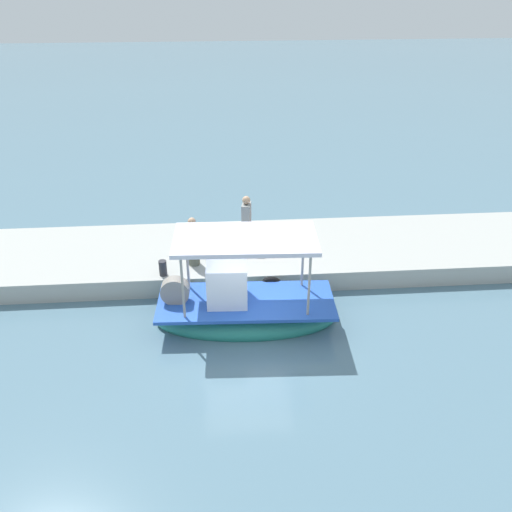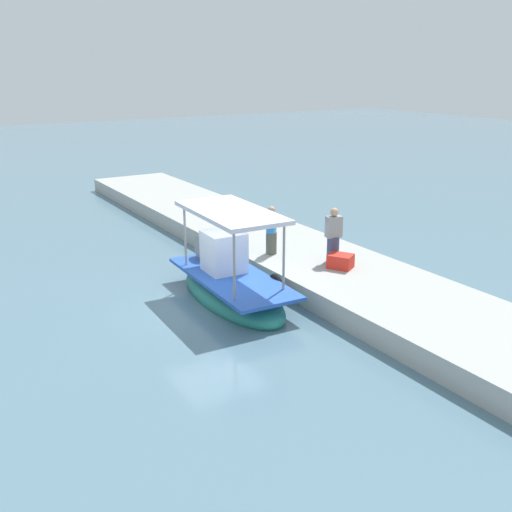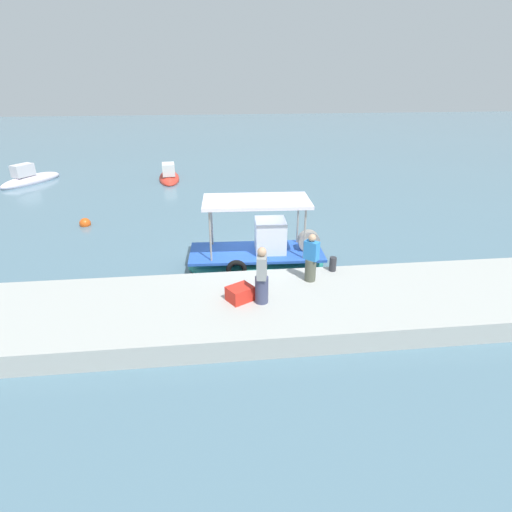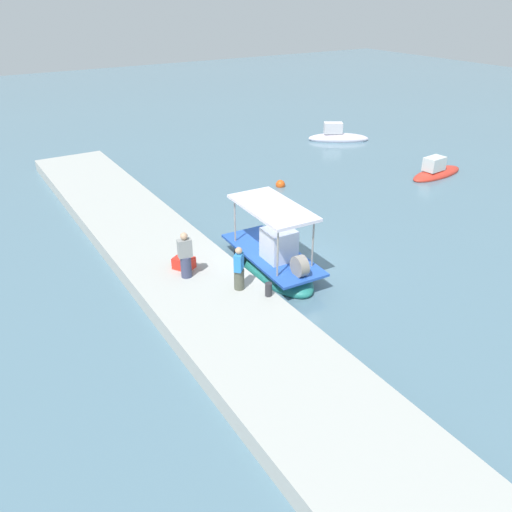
{
  "view_description": "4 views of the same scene",
  "coord_description": "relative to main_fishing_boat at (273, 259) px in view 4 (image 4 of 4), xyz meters",
  "views": [
    {
      "loc": [
        0.71,
        12.16,
        9.21
      ],
      "look_at": [
        -0.44,
        -2.52,
        1.08
      ],
      "focal_mm": 38.15,
      "sensor_mm": 36.0,
      "label": 1
    },
    {
      "loc": [
        -14.4,
        7.43,
        6.65
      ],
      "look_at": [
        0.65,
        -1.83,
        0.97
      ],
      "focal_mm": 41.84,
      "sensor_mm": 36.0,
      "label": 2
    },
    {
      "loc": [
        -1.6,
        -14.72,
        6.93
      ],
      "look_at": [
        -0.18,
        -1.98,
        1.16
      ],
      "focal_mm": 29.06,
      "sensor_mm": 36.0,
      "label": 3
    },
    {
      "loc": [
        14.81,
        -10.54,
        10.01
      ],
      "look_at": [
        0.44,
        -1.6,
        1.08
      ],
      "focal_mm": 35.9,
      "sensor_mm": 36.0,
      "label": 4
    }
  ],
  "objects": [
    {
      "name": "marker_buoy",
      "position": [
        -7.84,
        5.73,
        -0.39
      ],
      "size": [
        0.53,
        0.53,
        0.53
      ],
      "color": "#ED5417",
      "rests_on": "ground_plane"
    },
    {
      "name": "mooring_bollard",
      "position": [
        2.35,
        -1.73,
        0.39
      ],
      "size": [
        0.24,
        0.24,
        0.49
      ],
      "primitive_type": "cylinder",
      "color": "#2D2D33",
      "rests_on": "dock_quay"
    },
    {
      "name": "fisherman_by_crate",
      "position": [
        1.41,
        -2.34,
        0.88
      ],
      "size": [
        0.51,
        0.51,
        1.61
      ],
      "color": "#515547",
      "rests_on": "dock_quay"
    },
    {
      "name": "cargo_crate",
      "position": [
        -0.95,
        -3.36,
        0.37
      ],
      "size": [
        0.92,
        0.87,
        0.44
      ],
      "primitive_type": "cube",
      "rotation": [
        0.0,
        0.0,
        0.53
      ],
      "color": "red",
      "rests_on": "dock_quay"
    },
    {
      "name": "main_fishing_boat",
      "position": [
        0.0,
        0.0,
        0.0
      ],
      "size": [
        5.24,
        2.22,
        3.08
      ],
      "color": "#258276",
      "rests_on": "ground_plane"
    },
    {
      "name": "moored_boat_mid",
      "position": [
        -13.68,
        14.79,
        -0.23
      ],
      "size": [
        3.41,
        4.35,
        1.57
      ],
      "color": "silver",
      "rests_on": "ground_plane"
    },
    {
      "name": "dock_quay",
      "position": [
        -0.08,
        -3.42,
        -0.17
      ],
      "size": [
        36.0,
        4.0,
        0.64
      ],
      "primitive_type": "cube",
      "color": "#ABADA7",
      "rests_on": "ground_plane"
    },
    {
      "name": "moored_boat_near",
      "position": [
        -4.5,
        14.72,
        -0.29
      ],
      "size": [
        1.76,
        4.26,
        1.43
      ],
      "color": "red",
      "rests_on": "ground_plane"
    },
    {
      "name": "fisherman_near_bollard",
      "position": [
        -0.33,
        -3.54,
        0.95
      ],
      "size": [
        0.46,
        0.54,
        1.76
      ],
      "color": "#3D4261",
      "rests_on": "dock_quay"
    },
    {
      "name": "ground_plane",
      "position": [
        -0.08,
        0.61,
        -0.49
      ],
      "size": [
        120.0,
        120.0,
        0.0
      ],
      "primitive_type": "plane",
      "color": "slate"
    }
  ]
}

